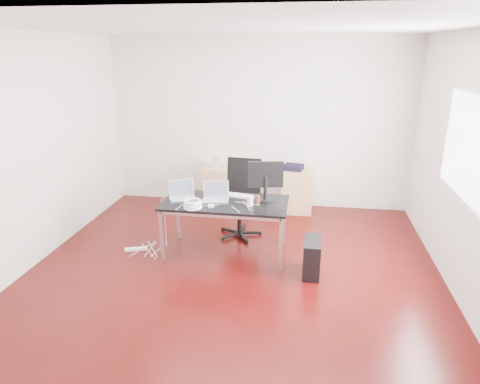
# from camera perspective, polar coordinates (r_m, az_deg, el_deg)

# --- Properties ---
(room_shell) EXTENTS (5.00, 5.00, 5.00)m
(room_shell) POSITION_cam_1_polar(r_m,az_deg,el_deg) (4.79, -0.61, 4.16)
(room_shell) COLOR #350706
(room_shell) RESTS_ON ground
(desk) EXTENTS (1.60, 0.80, 0.73)m
(desk) POSITION_cam_1_polar(r_m,az_deg,el_deg) (5.51, -1.99, -1.80)
(desk) COLOR black
(desk) RESTS_ON ground
(office_chair) EXTENTS (0.53, 0.55, 1.08)m
(office_chair) POSITION_cam_1_polar(r_m,az_deg,el_deg) (6.14, 0.14, -0.31)
(office_chair) COLOR black
(office_chair) RESTS_ON ground
(filing_cabinet_left) EXTENTS (0.50, 0.50, 0.70)m
(filing_cabinet_left) POSITION_cam_1_polar(r_m,az_deg,el_deg) (7.31, -2.82, 0.73)
(filing_cabinet_left) COLOR tan
(filing_cabinet_left) RESTS_ON ground
(filing_cabinet_right) EXTENTS (0.50, 0.50, 0.70)m
(filing_cabinet_right) POSITION_cam_1_polar(r_m,az_deg,el_deg) (7.16, 7.61, 0.20)
(filing_cabinet_right) COLOR tan
(filing_cabinet_right) RESTS_ON ground
(pc_tower) EXTENTS (0.21, 0.46, 0.44)m
(pc_tower) POSITION_cam_1_polar(r_m,az_deg,el_deg) (5.26, 9.57, -8.56)
(pc_tower) COLOR black
(pc_tower) RESTS_ON ground
(wastebasket) EXTENTS (0.29, 0.29, 0.28)m
(wastebasket) POSITION_cam_1_polar(r_m,az_deg,el_deg) (7.32, 0.64, -0.95)
(wastebasket) COLOR black
(wastebasket) RESTS_ON ground
(power_strip) EXTENTS (0.30, 0.16, 0.04)m
(power_strip) POSITION_cam_1_polar(r_m,az_deg,el_deg) (6.01, -13.69, -7.38)
(power_strip) COLOR white
(power_strip) RESTS_ON ground
(laptop_left) EXTENTS (0.41, 0.37, 0.23)m
(laptop_left) POSITION_cam_1_polar(r_m,az_deg,el_deg) (5.64, -7.72, -0.29)
(laptop_left) COLOR silver
(laptop_left) RESTS_ON desk
(laptop_right) EXTENTS (0.36, 0.30, 0.23)m
(laptop_right) POSITION_cam_1_polar(r_m,az_deg,el_deg) (5.53, -3.27, -0.53)
(laptop_right) COLOR silver
(laptop_right) RESTS_ON desk
(monitor) EXTENTS (0.45, 0.26, 0.51)m
(monitor) POSITION_cam_1_polar(r_m,az_deg,el_deg) (5.48, 3.45, 1.78)
(monitor) COLOR black
(monitor) RESTS_ON desk
(keyboard) EXTENTS (0.46, 0.22, 0.02)m
(keyboard) POSITION_cam_1_polar(r_m,az_deg,el_deg) (5.67, -0.13, -0.49)
(keyboard) COLOR white
(keyboard) RESTS_ON desk
(cup_white) EXTENTS (0.09, 0.09, 0.12)m
(cup_white) POSITION_cam_1_polar(r_m,az_deg,el_deg) (5.33, 1.33, -1.24)
(cup_white) COLOR white
(cup_white) RESTS_ON desk
(cup_brown) EXTENTS (0.09, 0.09, 0.10)m
(cup_brown) POSITION_cam_1_polar(r_m,az_deg,el_deg) (5.43, 2.29, -0.97)
(cup_brown) COLOR #52281C
(cup_brown) RESTS_ON desk
(cable_coil) EXTENTS (0.24, 0.24, 0.11)m
(cable_coil) POSITION_cam_1_polar(r_m,az_deg,el_deg) (5.27, -6.33, -1.64)
(cable_coil) COLOR white
(cable_coil) RESTS_ON desk
(power_adapter) EXTENTS (0.08, 0.08, 0.03)m
(power_adapter) POSITION_cam_1_polar(r_m,az_deg,el_deg) (5.31, -3.89, -1.86)
(power_adapter) COLOR white
(power_adapter) RESTS_ON desk
(speaker) EXTENTS (0.09, 0.08, 0.18)m
(speaker) POSITION_cam_1_polar(r_m,az_deg,el_deg) (7.15, -3.22, 3.98)
(speaker) COLOR #9E9E9E
(speaker) RESTS_ON filing_cabinet_left
(navy_garment) EXTENTS (0.35, 0.30, 0.09)m
(navy_garment) POSITION_cam_1_polar(r_m,az_deg,el_deg) (7.06, 7.13, 3.30)
(navy_garment) COLOR black
(navy_garment) RESTS_ON filing_cabinet_right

